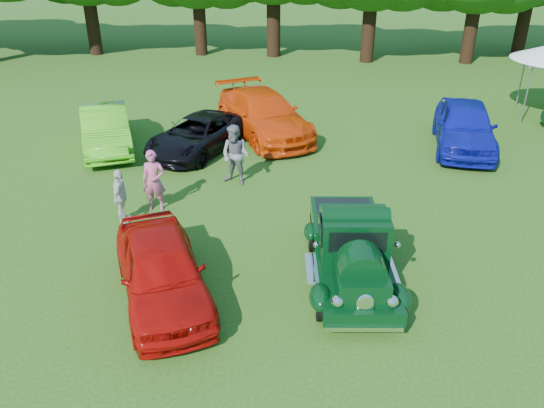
{
  "coord_description": "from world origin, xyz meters",
  "views": [
    {
      "loc": [
        0.16,
        -9.37,
        6.9
      ],
      "look_at": [
        0.11,
        1.94,
        1.1
      ],
      "focal_mm": 35.0,
      "sensor_mm": 36.0,
      "label": 1
    }
  ],
  "objects_px": {
    "red_convertible": "(161,270)",
    "back_car_blue": "(465,126)",
    "spectator_grey": "(235,155)",
    "spectator_white": "(121,196)",
    "hero_pickup": "(351,249)",
    "back_car_black": "(198,134)",
    "spectator_pink": "(154,181)",
    "back_car_lime": "(106,129)",
    "back_car_orange": "(264,115)"
  },
  "relations": [
    {
      "from": "red_convertible",
      "to": "back_car_orange",
      "type": "height_order",
      "value": "back_car_orange"
    },
    {
      "from": "back_car_lime",
      "to": "back_car_orange",
      "type": "xyz_separation_m",
      "value": [
        5.56,
        1.45,
        0.07
      ]
    },
    {
      "from": "back_car_lime",
      "to": "spectator_white",
      "type": "bearing_deg",
      "value": -88.68
    },
    {
      "from": "back_car_blue",
      "to": "spectator_pink",
      "type": "distance_m",
      "value": 11.1
    },
    {
      "from": "spectator_grey",
      "to": "spectator_white",
      "type": "bearing_deg",
      "value": -113.96
    },
    {
      "from": "spectator_grey",
      "to": "back_car_black",
      "type": "bearing_deg",
      "value": 144.79
    },
    {
      "from": "back_car_black",
      "to": "spectator_grey",
      "type": "height_order",
      "value": "spectator_grey"
    },
    {
      "from": "spectator_grey",
      "to": "red_convertible",
      "type": "bearing_deg",
      "value": -75.3
    },
    {
      "from": "red_convertible",
      "to": "spectator_white",
      "type": "height_order",
      "value": "spectator_white"
    },
    {
      "from": "spectator_grey",
      "to": "spectator_white",
      "type": "distance_m",
      "value": 3.75
    },
    {
      "from": "back_car_blue",
      "to": "spectator_white",
      "type": "xyz_separation_m",
      "value": [
        -10.77,
        -5.48,
        -0.09
      ]
    },
    {
      "from": "hero_pickup",
      "to": "back_car_black",
      "type": "bearing_deg",
      "value": 119.53
    },
    {
      "from": "hero_pickup",
      "to": "red_convertible",
      "type": "height_order",
      "value": "hero_pickup"
    },
    {
      "from": "back_car_blue",
      "to": "back_car_lime",
      "type": "bearing_deg",
      "value": -167.07
    },
    {
      "from": "back_car_blue",
      "to": "back_car_black",
      "type": "bearing_deg",
      "value": -165.43
    },
    {
      "from": "back_car_orange",
      "to": "back_car_blue",
      "type": "bearing_deg",
      "value": -35.36
    },
    {
      "from": "red_convertible",
      "to": "spectator_white",
      "type": "xyz_separation_m",
      "value": [
        -1.71,
        3.35,
        0.03
      ]
    },
    {
      "from": "spectator_grey",
      "to": "back_car_orange",
      "type": "bearing_deg",
      "value": 106.19
    },
    {
      "from": "back_car_black",
      "to": "back_car_blue",
      "type": "xyz_separation_m",
      "value": [
        9.39,
        0.35,
        0.21
      ]
    },
    {
      "from": "hero_pickup",
      "to": "back_car_black",
      "type": "relative_size",
      "value": 0.97
    },
    {
      "from": "back_car_orange",
      "to": "back_car_blue",
      "type": "height_order",
      "value": "back_car_blue"
    },
    {
      "from": "hero_pickup",
      "to": "back_car_lime",
      "type": "height_order",
      "value": "hero_pickup"
    },
    {
      "from": "red_convertible",
      "to": "back_car_black",
      "type": "relative_size",
      "value": 0.93
    },
    {
      "from": "red_convertible",
      "to": "back_car_blue",
      "type": "xyz_separation_m",
      "value": [
        9.05,
        8.84,
        0.12
      ]
    },
    {
      "from": "hero_pickup",
      "to": "back_car_blue",
      "type": "relative_size",
      "value": 0.88
    },
    {
      "from": "hero_pickup",
      "to": "red_convertible",
      "type": "distance_m",
      "value": 4.09
    },
    {
      "from": "red_convertible",
      "to": "back_car_lime",
      "type": "bearing_deg",
      "value": 92.8
    },
    {
      "from": "back_car_lime",
      "to": "spectator_grey",
      "type": "distance_m",
      "value": 5.64
    },
    {
      "from": "back_car_black",
      "to": "spectator_pink",
      "type": "relative_size",
      "value": 2.57
    },
    {
      "from": "hero_pickup",
      "to": "spectator_grey",
      "type": "xyz_separation_m",
      "value": [
        -2.87,
        4.98,
        0.2
      ]
    },
    {
      "from": "back_car_blue",
      "to": "hero_pickup",
      "type": "bearing_deg",
      "value": -109.58
    },
    {
      "from": "red_convertible",
      "to": "spectator_pink",
      "type": "height_order",
      "value": "spectator_pink"
    },
    {
      "from": "red_convertible",
      "to": "spectator_white",
      "type": "distance_m",
      "value": 3.77
    },
    {
      "from": "back_car_lime",
      "to": "spectator_white",
      "type": "height_order",
      "value": "same"
    },
    {
      "from": "spectator_pink",
      "to": "red_convertible",
      "type": "bearing_deg",
      "value": -79.47
    },
    {
      "from": "back_car_lime",
      "to": "back_car_blue",
      "type": "bearing_deg",
      "value": -17.87
    },
    {
      "from": "red_convertible",
      "to": "spectator_grey",
      "type": "relative_size",
      "value": 2.23
    },
    {
      "from": "back_car_black",
      "to": "spectator_white",
      "type": "relative_size",
      "value": 3.01
    },
    {
      "from": "spectator_pink",
      "to": "spectator_grey",
      "type": "xyz_separation_m",
      "value": [
        2.12,
        1.71,
        0.06
      ]
    },
    {
      "from": "red_convertible",
      "to": "back_car_blue",
      "type": "height_order",
      "value": "back_car_blue"
    },
    {
      "from": "red_convertible",
      "to": "back_car_lime",
      "type": "height_order",
      "value": "back_car_lime"
    },
    {
      "from": "back_car_blue",
      "to": "spectator_pink",
      "type": "bearing_deg",
      "value": -142.04
    },
    {
      "from": "spectator_grey",
      "to": "spectator_white",
      "type": "height_order",
      "value": "spectator_grey"
    },
    {
      "from": "hero_pickup",
      "to": "back_car_blue",
      "type": "distance_m",
      "value": 9.5
    },
    {
      "from": "spectator_grey",
      "to": "back_car_blue",
      "type": "bearing_deg",
      "value": 47.29
    },
    {
      "from": "spectator_pink",
      "to": "back_car_black",
      "type": "bearing_deg",
      "value": 79.15
    },
    {
      "from": "spectator_white",
      "to": "spectator_pink",
      "type": "bearing_deg",
      "value": -46.25
    },
    {
      "from": "hero_pickup",
      "to": "spectator_pink",
      "type": "distance_m",
      "value": 5.96
    },
    {
      "from": "red_convertible",
      "to": "spectator_white",
      "type": "relative_size",
      "value": 2.8
    },
    {
      "from": "back_car_lime",
      "to": "spectator_grey",
      "type": "height_order",
      "value": "spectator_grey"
    }
  ]
}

